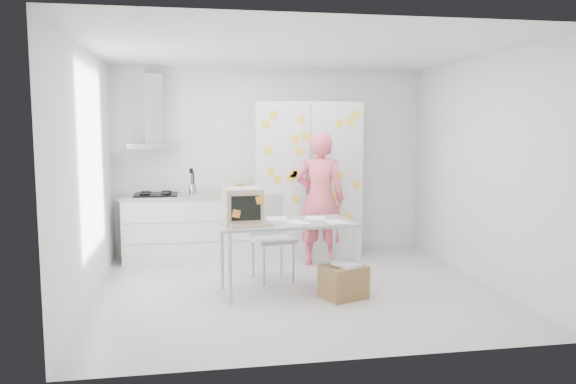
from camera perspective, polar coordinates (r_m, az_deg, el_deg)
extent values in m
cube|color=silver|center=(6.55, 0.86, -9.94)|extent=(4.50, 4.00, 0.02)
cube|color=white|center=(8.27, -1.72, 3.12)|extent=(4.50, 0.02, 2.70)
cube|color=white|center=(6.28, -19.73, 1.59)|extent=(0.02, 4.00, 2.70)
cube|color=white|center=(7.07, 19.11, 2.15)|extent=(0.02, 4.00, 2.70)
cube|color=white|center=(6.33, 0.91, 14.27)|extent=(4.50, 4.00, 0.02)
cube|color=white|center=(7.99, -9.94, -3.67)|extent=(1.80, 0.60, 0.88)
cube|color=gray|center=(7.67, -9.96, -3.05)|extent=(1.76, 0.01, 0.01)
cube|color=gray|center=(7.72, -9.92, -5.10)|extent=(1.76, 0.01, 0.01)
cube|color=#9E9E99|center=(7.93, -10.01, -0.40)|extent=(1.84, 0.63, 0.04)
cube|color=black|center=(7.94, -13.26, -0.28)|extent=(0.58, 0.50, 0.03)
cylinder|color=black|center=(7.82, -14.34, -0.19)|extent=(0.14, 0.14, 0.02)
cylinder|color=black|center=(7.81, -12.30, -0.15)|extent=(0.14, 0.14, 0.02)
cylinder|color=black|center=(8.06, -14.22, 0.01)|extent=(0.14, 0.14, 0.02)
cylinder|color=black|center=(8.04, -12.23, 0.05)|extent=(0.14, 0.14, 0.02)
cylinder|color=silver|center=(7.91, -9.66, 0.26)|extent=(0.10, 0.10, 0.14)
cylinder|color=black|center=(7.91, -9.79, 0.98)|extent=(0.01, 0.01, 0.30)
cylinder|color=black|center=(7.89, -9.55, 0.97)|extent=(0.01, 0.01, 0.30)
cylinder|color=black|center=(7.92, -9.64, 0.99)|extent=(0.01, 0.01, 0.30)
cube|color=black|center=(7.90, -9.81, 2.13)|extent=(0.05, 0.01, 0.07)
imported|color=white|center=(7.95, -4.97, 0.12)|extent=(0.31, 0.31, 0.08)
sphere|color=#B2140F|center=(7.96, -5.41, 0.32)|extent=(0.08, 0.08, 0.08)
sphere|color=#B2140F|center=(7.90, -4.72, 0.28)|extent=(0.08, 0.08, 0.08)
sphere|color=#B2140F|center=(7.99, -4.49, 0.35)|extent=(0.08, 0.08, 0.08)
cylinder|color=yellow|center=(7.96, -5.13, 0.65)|extent=(0.09, 0.17, 0.10)
cylinder|color=yellow|center=(7.96, -4.95, 0.65)|extent=(0.04, 0.17, 0.10)
cylinder|color=yellow|center=(7.96, -4.77, 0.65)|extent=(0.08, 0.17, 0.10)
cube|color=silver|center=(7.93, -13.38, 4.60)|extent=(0.70, 0.48, 0.07)
cube|color=silver|center=(8.05, -13.42, 8.19)|extent=(0.26, 0.24, 0.95)
cube|color=silver|center=(8.04, 1.80, 1.24)|extent=(1.50, 0.65, 2.20)
cube|color=slate|center=(7.72, 2.29, 1.01)|extent=(0.01, 0.01, 2.16)
cube|color=silver|center=(7.70, 1.87, 0.99)|extent=(0.02, 0.02, 0.30)
cube|color=silver|center=(7.73, 2.74, 1.01)|extent=(0.02, 0.02, 0.30)
cube|color=yellow|center=(7.78, 5.32, 6.95)|extent=(0.10, 0.00, 0.10)
cube|color=yellow|center=(7.82, 6.38, 7.12)|extent=(0.12, 0.00, 0.12)
cube|color=yellow|center=(7.89, 7.04, 0.74)|extent=(0.12, 0.00, 0.12)
cube|color=yellow|center=(7.67, 0.59, 1.81)|extent=(0.10, 0.00, 0.10)
cube|color=yellow|center=(7.70, 2.39, 2.89)|extent=(0.12, 0.00, 0.12)
cube|color=yellow|center=(7.84, 4.97, -0.72)|extent=(0.12, 0.00, 0.12)
cube|color=yellow|center=(7.71, 0.86, -0.73)|extent=(0.10, 0.00, 0.10)
cube|color=yellow|center=(7.66, 1.37, 7.34)|extent=(0.12, 0.00, 0.12)
cube|color=yellow|center=(7.78, 2.95, -1.11)|extent=(0.12, 0.00, 0.12)
cube|color=yellow|center=(7.81, 5.23, 1.72)|extent=(0.12, 0.00, 0.12)
cube|color=yellow|center=(7.81, 4.36, -0.13)|extent=(0.10, 0.00, 0.10)
cube|color=yellow|center=(7.64, 0.76, 5.37)|extent=(0.12, 0.00, 0.12)
cube|color=yellow|center=(7.63, -1.08, 1.31)|extent=(0.10, 0.00, 0.10)
cube|color=yellow|center=(7.61, -1.75, 2.13)|extent=(0.10, 0.00, 0.10)
cube|color=yellow|center=(7.58, -2.23, 6.86)|extent=(0.11, 0.00, 0.11)
cube|color=yellow|center=(7.78, 1.78, -2.77)|extent=(0.10, 0.00, 0.10)
cube|color=yellow|center=(7.67, 0.85, 1.86)|extent=(0.11, 0.00, 0.11)
cube|color=yellow|center=(7.92, 6.08, -2.58)|extent=(0.11, 0.00, 0.11)
cube|color=yellow|center=(7.85, 6.97, 7.82)|extent=(0.10, 0.00, 0.10)
cube|color=yellow|center=(7.66, 1.09, 4.15)|extent=(0.10, 0.00, 0.10)
cube|color=yellow|center=(7.66, 0.23, 1.42)|extent=(0.11, 0.00, 0.11)
cube|color=yellow|center=(7.84, 3.56, -3.21)|extent=(0.10, 0.00, 0.10)
cube|color=yellow|center=(7.59, -1.51, 7.92)|extent=(0.10, 0.00, 0.10)
cube|color=yellow|center=(7.59, -1.99, 4.24)|extent=(0.12, 0.00, 0.12)
cube|color=yellow|center=(7.83, 4.47, -1.37)|extent=(0.11, 0.00, 0.11)
cube|color=yellow|center=(7.67, 1.76, 5.72)|extent=(0.11, 0.00, 0.11)
cube|color=yellow|center=(7.77, 4.23, 2.37)|extent=(0.11, 0.00, 0.11)
cube|color=yellow|center=(7.76, 2.43, -1.21)|extent=(0.11, 0.00, 0.11)
imported|color=#F05D6F|center=(7.50, 3.27, -0.70)|extent=(0.77, 0.64, 1.80)
cube|color=#9BA3A5|center=(6.27, -0.19, -3.19)|extent=(1.55, 0.87, 0.03)
cylinder|color=#B0B1B5|center=(5.93, -5.89, -7.81)|extent=(0.04, 0.04, 0.77)
cylinder|color=#B0B1B5|center=(6.27, 6.62, -7.01)|extent=(0.04, 0.04, 0.77)
cylinder|color=#B0B1B5|center=(6.52, -6.72, -6.48)|extent=(0.04, 0.04, 0.77)
cylinder|color=#B0B1B5|center=(6.84, 4.74, -5.84)|extent=(0.04, 0.04, 0.77)
cube|color=#C4A991|center=(6.22, -4.67, -1.35)|extent=(0.44, 0.46, 0.38)
cube|color=#C4A991|center=(6.01, -4.30, -1.64)|extent=(0.38, 0.05, 0.34)
cube|color=black|center=(5.99, -4.28, -1.65)|extent=(0.32, 0.03, 0.27)
cube|color=orange|center=(5.98, -5.27, -2.20)|extent=(0.10, 0.01, 0.10)
cube|color=orange|center=(6.01, -2.88, -0.81)|extent=(0.10, 0.01, 0.10)
cube|color=#C4A991|center=(5.99, -3.69, -3.38)|extent=(0.48, 0.20, 0.03)
cube|color=gray|center=(5.99, -3.69, -3.24)|extent=(0.43, 0.15, 0.01)
cube|color=white|center=(6.25, 0.88, -3.07)|extent=(0.31, 0.37, 0.00)
cube|color=white|center=(6.49, 2.72, -2.68)|extent=(0.30, 0.36, 0.00)
cube|color=white|center=(6.27, 4.72, -3.02)|extent=(0.28, 0.35, 0.00)
cube|color=white|center=(6.46, -1.12, -2.73)|extent=(0.25, 0.33, 0.00)
cube|color=#B2B3B0|center=(6.83, -1.57, -4.86)|extent=(0.56, 0.56, 0.04)
cube|color=#B2B3B0|center=(6.97, -2.21, -2.31)|extent=(0.44, 0.13, 0.51)
cylinder|color=#AFAEB3|center=(6.65, -2.48, -7.48)|extent=(0.04, 0.04, 0.48)
cylinder|color=#AFAEB3|center=(6.79, 0.52, -7.18)|extent=(0.04, 0.04, 0.48)
cylinder|color=#AFAEB3|center=(6.99, -3.57, -6.78)|extent=(0.04, 0.04, 0.48)
cylinder|color=#AFAEB3|center=(7.12, -0.70, -6.51)|extent=(0.04, 0.04, 0.48)
cube|color=olive|center=(6.22, 5.66, -9.07)|extent=(0.54, 0.49, 0.36)
cube|color=silver|center=(6.17, 5.92, -7.34)|extent=(0.32, 0.35, 0.03)
cube|color=silver|center=(6.18, 5.29, -7.14)|extent=(0.20, 0.28, 0.00)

